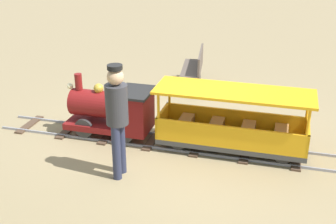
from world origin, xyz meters
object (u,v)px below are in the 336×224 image
locomotive (113,110)px  park_bench (194,69)px  passenger_car (232,127)px  conductor_person (117,113)px

locomotive → park_bench: (2.67, -0.76, -0.07)m
passenger_car → park_bench: bearing=23.8°
locomotive → conductor_person: size_ratio=0.89×
conductor_person → park_bench: 3.84m
passenger_car → conductor_person: size_ratio=1.45×
passenger_car → conductor_person: bearing=128.6°
passenger_car → conductor_person: conductor_person is taller
conductor_person → park_bench: bearing=-3.4°
locomotive → conductor_person: 1.33m
park_bench → passenger_car: bearing=-156.2°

